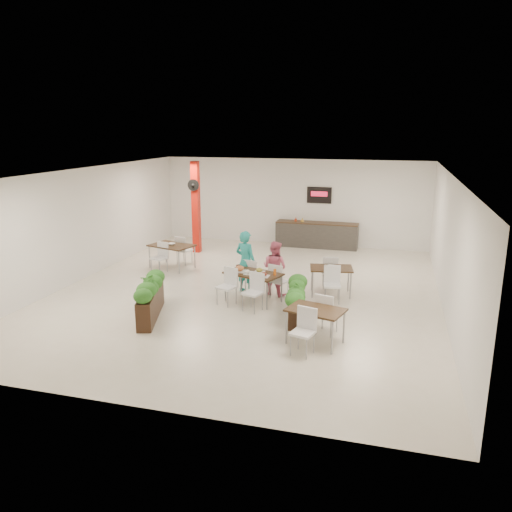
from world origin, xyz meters
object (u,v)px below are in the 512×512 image
Objects in this scene: planter_left at (150,296)px; side_table_b at (331,272)px; planter_right at (296,298)px; main_table at (253,277)px; diner_woman at (275,268)px; side_table_a at (172,248)px; service_counter at (317,234)px; side_table_c at (316,315)px; red_column at (196,206)px; diner_man at (246,262)px.

side_table_b is at bearing 35.53° from planter_left.
main_table is at bearing 146.14° from planter_right.
main_table and side_table_b have the same top height.
diner_woman is (0.41, 0.65, 0.09)m from main_table.
diner_woman is 0.87× the size of side_table_a.
planter_right is at bearing -84.91° from service_counter.
service_counter is 8.58m from side_table_c.
service_counter is 1.80× the size of side_table_b.
side_table_b is (3.85, 2.75, 0.10)m from planter_left.
diner_man is at bearing -52.16° from red_column.
planter_right is at bearing -18.57° from side_table_a.
planter_right is (0.64, -7.19, -0.01)m from service_counter.
red_column is 1.07× the size of service_counter.
planter_right is at bearing -48.94° from red_column.
planter_left is at bearing -171.15° from side_table_c.
side_table_b and side_table_c have the same top height.
planter_left is 1.18× the size of side_table_c.
side_table_a is at bearing -88.96° from red_column.
diner_woman is at bearing -45.37° from red_column.
diner_woman is (0.80, 0.00, -0.12)m from diner_man.
side_table_b is (1.85, 1.03, -0.01)m from main_table.
side_table_b is (1.44, 0.38, -0.10)m from diner_woman.
side_table_a is (-3.31, 2.29, 0.00)m from main_table.
main_table is 2.91m from side_table_c.
diner_man is 0.85× the size of planter_left.
diner_woman is (-0.24, -5.67, 0.23)m from service_counter.
side_table_c is (5.29, -6.62, -1.02)m from red_column.
main_table and side_table_c have the same top height.
diner_man reaches higher than main_table.
red_column is at bearing -155.00° from service_counter.
main_table is at bearing -161.56° from side_table_b.
planter_left is (-2.65, -8.04, 0.03)m from service_counter.
diner_man is 1.01× the size of side_table_c.
side_table_c is at bearing -48.06° from main_table.
side_table_a is (-2.92, 1.64, -0.20)m from diner_man.
diner_man is (-1.04, -5.67, 0.35)m from service_counter.
diner_man is at bearing 120.86° from main_table.
side_table_a is at bearing -4.56° from diner_woman.
side_table_b is at bearing -33.41° from red_column.
diner_woman reaches higher than planter_left.
main_table is 2.64m from planter_left.
service_counter is at bearing 92.22° from side_table_b.
planter_left reaches higher than side_table_b.
red_column is 6.31m from side_table_b.
planter_left is 3.97m from side_table_c.
main_table is at bearing 40.77° from planter_left.
service_counter is at bearing 61.43° from side_table_a.
diner_woman is at bearing 133.82° from side_table_c.
side_table_a is at bearing 108.08° from planter_left.
side_table_b is at bearing 2.14° from side_table_a.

